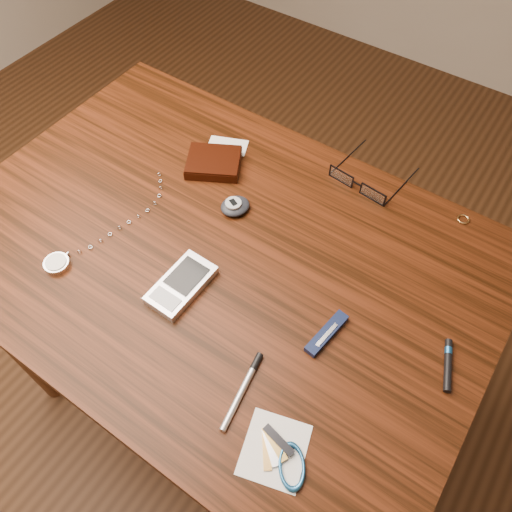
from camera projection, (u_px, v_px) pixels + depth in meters
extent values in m
plane|color=#472814|center=(232.00, 392.00, 1.52)|extent=(3.80, 3.80, 0.00)
cube|color=#3A1709|center=(216.00, 253.00, 0.92)|extent=(1.00, 0.70, 0.03)
cylinder|color=#4C2814|center=(8.00, 339.00, 1.23)|extent=(0.05, 0.05, 0.71)
cylinder|color=#4C2814|center=(166.00, 190.00, 1.52)|extent=(0.05, 0.05, 0.71)
cylinder|color=#4C2814|center=(445.00, 343.00, 1.23)|extent=(0.05, 0.05, 0.71)
cube|color=black|center=(214.00, 163.00, 1.02)|extent=(0.14, 0.13, 0.02)
cube|color=black|center=(213.00, 159.00, 1.01)|extent=(0.13, 0.13, 0.00)
cube|color=silver|center=(227.00, 146.00, 1.06)|extent=(0.10, 0.08, 0.00)
cube|color=black|center=(341.00, 176.00, 0.99)|extent=(0.06, 0.01, 0.03)
cube|color=white|center=(341.00, 176.00, 0.99)|extent=(0.05, 0.01, 0.02)
cylinder|color=black|center=(348.00, 157.00, 1.04)|extent=(0.02, 0.13, 0.00)
cube|color=black|center=(373.00, 194.00, 0.97)|extent=(0.06, 0.01, 0.03)
cube|color=white|center=(373.00, 194.00, 0.97)|extent=(0.05, 0.01, 0.02)
cylinder|color=black|center=(402.00, 187.00, 1.00)|extent=(0.02, 0.13, 0.00)
cube|color=black|center=(357.00, 184.00, 0.98)|extent=(0.02, 0.00, 0.00)
torus|color=tan|center=(463.00, 219.00, 0.95)|extent=(0.03, 0.03, 0.00)
cylinder|color=#B8B9BD|center=(57.00, 264.00, 0.88)|extent=(0.04, 0.04, 0.01)
cylinder|color=silver|center=(56.00, 262.00, 0.88)|extent=(0.04, 0.04, 0.00)
cylinder|color=#B8B9BD|center=(67.00, 254.00, 0.90)|extent=(0.01, 0.01, 0.01)
torus|color=#B8B9BD|center=(79.00, 252.00, 0.90)|extent=(0.01, 0.01, 0.01)
torus|color=#B8B9BD|center=(90.00, 247.00, 0.91)|extent=(0.01, 0.01, 0.00)
torus|color=#B8B9BD|center=(100.00, 241.00, 0.92)|extent=(0.01, 0.01, 0.01)
torus|color=#B8B9BD|center=(110.00, 234.00, 0.92)|extent=(0.01, 0.01, 0.00)
torus|color=#B8B9BD|center=(119.00, 228.00, 0.93)|extent=(0.01, 0.01, 0.01)
torus|color=#B8B9BD|center=(129.00, 222.00, 0.94)|extent=(0.01, 0.01, 0.00)
torus|color=#B8B9BD|center=(138.00, 216.00, 0.95)|extent=(0.01, 0.00, 0.01)
torus|color=#B8B9BD|center=(147.00, 210.00, 0.96)|extent=(0.01, 0.01, 0.00)
torus|color=#B8B9BD|center=(155.00, 203.00, 0.97)|extent=(0.01, 0.00, 0.01)
torus|color=#B8B9BD|center=(159.00, 196.00, 0.98)|extent=(0.01, 0.01, 0.00)
torus|color=#B8B9BD|center=(161.00, 188.00, 0.99)|extent=(0.01, 0.01, 0.01)
torus|color=#B8B9BD|center=(160.00, 181.00, 1.00)|extent=(0.01, 0.01, 0.00)
torus|color=#B8B9BD|center=(159.00, 174.00, 1.01)|extent=(0.01, 0.01, 0.01)
cube|color=silver|center=(181.00, 285.00, 0.85)|extent=(0.07, 0.12, 0.02)
cube|color=black|center=(187.00, 276.00, 0.85)|extent=(0.05, 0.07, 0.00)
cube|color=#ADB1B5|center=(165.00, 298.00, 0.83)|extent=(0.05, 0.03, 0.00)
ellipsoid|color=black|center=(235.00, 206.00, 0.95)|extent=(0.07, 0.07, 0.02)
cylinder|color=#96999D|center=(233.00, 203.00, 0.94)|extent=(0.03, 0.03, 0.00)
cube|color=black|center=(233.00, 202.00, 0.94)|extent=(0.02, 0.02, 0.00)
cube|color=white|center=(274.00, 450.00, 0.71)|extent=(0.11, 0.12, 0.00)
torus|color=#215E95|center=(292.00, 466.00, 0.69)|extent=(0.08, 0.08, 0.01)
cube|color=olive|center=(267.00, 451.00, 0.70)|extent=(0.04, 0.05, 0.00)
cube|color=silver|center=(271.00, 447.00, 0.70)|extent=(0.05, 0.04, 0.00)
cube|color=olive|center=(275.00, 443.00, 0.71)|extent=(0.05, 0.03, 0.00)
cube|color=black|center=(279.00, 440.00, 0.71)|extent=(0.06, 0.02, 0.00)
cube|color=#0D1739|center=(327.00, 333.00, 0.80)|extent=(0.03, 0.09, 0.01)
cube|color=silver|center=(327.00, 335.00, 0.80)|extent=(0.01, 0.05, 0.00)
cylinder|color=#BBBCC0|center=(242.00, 391.00, 0.75)|extent=(0.03, 0.13, 0.01)
cylinder|color=black|center=(256.00, 362.00, 0.78)|extent=(0.02, 0.03, 0.01)
cylinder|color=black|center=(448.00, 365.00, 0.77)|extent=(0.04, 0.09, 0.01)
cylinder|color=#1F60A4|center=(448.00, 351.00, 0.79)|extent=(0.02, 0.02, 0.01)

